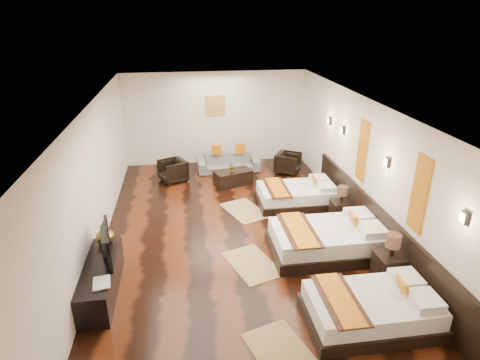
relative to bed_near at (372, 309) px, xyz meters
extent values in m
cube|color=black|center=(-1.69, 2.80, -0.26)|extent=(5.50, 9.50, 0.01)
cube|color=white|center=(-1.69, 2.80, 2.54)|extent=(5.50, 9.50, 0.01)
cube|color=silver|center=(-1.69, 7.55, 1.14)|extent=(5.50, 0.01, 2.80)
cube|color=silver|center=(-4.44, 2.80, 1.14)|extent=(0.01, 9.50, 2.80)
cube|color=silver|center=(1.06, 2.80, 1.14)|extent=(0.01, 9.50, 2.80)
cube|color=black|center=(1.02, 2.00, 0.19)|extent=(0.08, 6.60, 0.90)
cube|color=black|center=(-0.02, 0.00, -0.15)|extent=(1.96, 1.21, 0.21)
cube|color=white|center=(-0.02, 0.00, 0.09)|extent=(1.86, 1.12, 0.28)
cube|color=#CA6E0E|center=(0.44, 0.00, 0.34)|extent=(0.15, 0.30, 0.30)
cube|color=#38190F|center=(-0.54, 0.00, 0.24)|extent=(0.51, 1.23, 0.02)
cube|color=#CA6E0E|center=(-0.54, 0.00, 0.25)|extent=(0.35, 1.23, 0.02)
cube|color=black|center=(-0.02, 1.99, -0.14)|extent=(2.19, 1.36, 0.23)
cube|color=white|center=(-0.02, 1.99, 0.13)|extent=(2.09, 1.25, 0.31)
cube|color=#CA6E0E|center=(0.50, 1.99, 0.41)|extent=(0.16, 0.33, 0.34)
cube|color=#38190F|center=(-0.60, 1.99, 0.30)|extent=(0.57, 1.38, 0.02)
cube|color=#CA6E0E|center=(-0.60, 1.99, 0.31)|extent=(0.40, 1.38, 0.02)
cube|color=black|center=(-0.02, 4.19, -0.16)|extent=(1.89, 1.17, 0.20)
cube|color=white|center=(-0.02, 4.19, 0.08)|extent=(1.80, 1.08, 0.27)
cube|color=#CA6E0E|center=(0.43, 4.19, 0.32)|extent=(0.14, 0.29, 0.29)
cube|color=#38190F|center=(-0.52, 4.19, 0.22)|extent=(0.50, 1.19, 0.02)
cube|color=#CA6E0E|center=(-0.52, 4.19, 0.24)|extent=(0.34, 1.19, 0.02)
cube|color=black|center=(0.75, 0.95, 0.01)|extent=(0.48, 0.48, 0.53)
cylinder|color=black|center=(0.75, 0.95, 0.38)|extent=(0.08, 0.08, 0.21)
cylinder|color=#3F2619|center=(0.75, 0.95, 0.57)|extent=(0.25, 0.25, 0.23)
cube|color=black|center=(0.75, 3.24, -0.02)|extent=(0.42, 0.42, 0.47)
cylinder|color=black|center=(0.75, 3.24, 0.31)|extent=(0.07, 0.07, 0.19)
cylinder|color=#3F2619|center=(0.75, 3.24, 0.48)|extent=(0.22, 0.22, 0.21)
cube|color=#9D8350|center=(-1.49, -0.43, -0.25)|extent=(1.08, 1.37, 0.01)
cube|color=#9D8350|center=(-1.54, 1.80, -0.25)|extent=(1.10, 1.38, 0.01)
cube|color=#9D8350|center=(-1.34, 4.02, -0.25)|extent=(1.14, 1.39, 0.01)
cube|color=black|center=(-4.19, 1.33, 0.02)|extent=(0.50, 1.80, 0.55)
imported|color=black|center=(-4.14, 1.52, 0.58)|extent=(0.32, 1.01, 0.58)
imported|color=black|center=(-4.19, 0.79, 0.31)|extent=(0.31, 0.38, 0.03)
imported|color=brown|center=(-4.19, 2.06, 0.47)|extent=(0.41, 0.41, 0.34)
imported|color=slate|center=(-1.41, 6.69, 0.01)|extent=(1.83, 0.74, 0.53)
imported|color=black|center=(-3.04, 6.11, 0.06)|extent=(0.91, 0.90, 0.62)
imported|color=black|center=(0.31, 6.27, 0.05)|extent=(0.92, 0.91, 0.61)
cube|color=black|center=(-1.41, 5.64, -0.06)|extent=(1.11, 0.79, 0.40)
imported|color=#2B6321|center=(-1.43, 5.59, 0.27)|extent=(0.26, 0.23, 0.26)
cube|color=#D86014|center=(1.04, 0.90, 1.44)|extent=(0.04, 0.40, 1.30)
cube|color=#D86014|center=(1.04, 3.10, 1.44)|extent=(0.04, 0.40, 1.30)
cube|color=black|center=(1.02, -0.20, 1.59)|extent=(0.06, 0.12, 0.18)
cube|color=#FFD18C|center=(0.99, -0.20, 1.59)|extent=(0.02, 0.10, 0.14)
cube|color=black|center=(1.02, 2.00, 1.59)|extent=(0.06, 0.12, 0.18)
cube|color=#FFD18C|center=(0.99, 2.00, 1.59)|extent=(0.02, 0.10, 0.14)
cube|color=black|center=(1.02, 4.20, 1.59)|extent=(0.06, 0.12, 0.18)
cube|color=#FFD18C|center=(0.99, 4.20, 1.59)|extent=(0.02, 0.10, 0.14)
cube|color=black|center=(1.02, 5.10, 1.59)|extent=(0.06, 0.12, 0.18)
cube|color=#FFD18C|center=(0.99, 5.10, 1.59)|extent=(0.02, 0.10, 0.14)
cube|color=#AD873F|center=(-1.69, 7.53, 1.54)|extent=(0.60, 0.04, 0.60)
camera|label=1|loc=(-2.70, -4.59, 4.19)|focal=30.43mm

